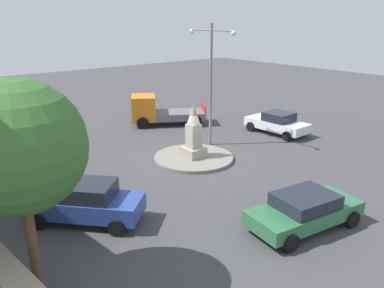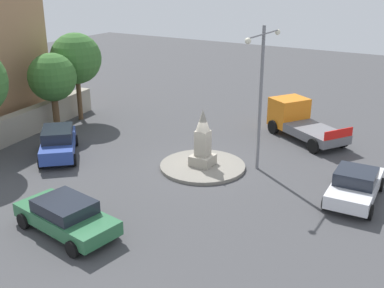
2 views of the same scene
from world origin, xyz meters
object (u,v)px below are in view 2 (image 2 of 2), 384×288
car_green_passing (66,215)px  tree_mid_cluster (76,59)px  car_white_parked_right (355,185)px  car_blue_parked_left (58,142)px  truck_orange_near_island (300,121)px  tree_far_corner (52,78)px  monument (203,142)px  streetlamp (261,84)px

car_green_passing → tree_mid_cluster: bearing=41.3°
car_white_parked_right → car_green_passing: (-8.50, 8.92, -0.02)m
car_white_parked_right → car_blue_parked_left: bearing=101.1°
truck_orange_near_island → tree_far_corner: size_ratio=1.13×
monument → car_blue_parked_left: (-2.63, 7.49, -0.60)m
monument → car_blue_parked_left: bearing=109.3°
tree_mid_cluster → tree_far_corner: bearing=-173.1°
car_white_parked_right → car_green_passing: size_ratio=0.93×
monument → car_green_passing: size_ratio=0.63×
streetlamp → car_green_passing: bearing=158.2°
streetlamp → truck_orange_near_island: (5.83, -0.22, -3.42)m
car_green_passing → truck_orange_near_island: truck_orange_near_island is taller
tree_mid_cluster → streetlamp: bearing=-96.9°
monument → tree_far_corner: (0.60, 10.96, 1.92)m
monument → tree_mid_cluster: size_ratio=0.51×
car_green_passing → tree_mid_cluster: size_ratio=0.81×
car_green_passing → car_blue_parked_left: (5.56, 6.09, 0.11)m
car_blue_parked_left → truck_orange_near_island: (9.82, -10.14, 0.18)m
tree_mid_cluster → car_white_parked_right: bearing=-98.3°
streetlamp → tree_far_corner: bearing=93.3°
truck_orange_near_island → tree_mid_cluster: tree_mid_cluster is taller
car_white_parked_right → tree_mid_cluster: 19.28m
monument → streetlamp: bearing=-60.6°
car_white_parked_right → car_green_passing: 12.32m
streetlamp → tree_far_corner: 13.46m
streetlamp → car_white_parked_right: bearing=-101.8°
car_blue_parked_left → tree_far_corner: bearing=47.1°
monument → tree_far_corner: 11.14m
car_blue_parked_left → car_green_passing: bearing=-132.4°
car_green_passing → tree_far_corner: tree_far_corner is taller
car_white_parked_right → tree_mid_cluster: (2.73, 18.78, 3.38)m
car_green_passing → tree_far_corner: size_ratio=0.96×
tree_far_corner → car_white_parked_right: bearing=-90.9°
truck_orange_near_island → monument: bearing=159.8°
car_blue_parked_left → streetlamp: bearing=-68.1°
monument → tree_mid_cluster: bearing=74.9°
monument → truck_orange_near_island: 7.68m
streetlamp → truck_orange_near_island: 6.76m
monument → tree_mid_cluster: (3.04, 11.26, 2.68)m
truck_orange_near_island → tree_far_corner: 15.30m
tree_mid_cluster → truck_orange_near_island: bearing=-73.3°
car_green_passing → car_blue_parked_left: bearing=47.6°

